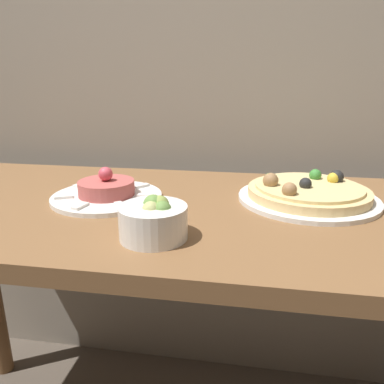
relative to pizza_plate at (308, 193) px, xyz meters
name	(u,v)px	position (x,y,z in m)	size (l,w,h in m)	color
dining_table	(167,251)	(-0.31, -0.08, -0.13)	(1.50, 0.62, 0.77)	brown
pizza_plate	(308,193)	(0.00, 0.00, 0.00)	(0.31, 0.31, 0.06)	white
tartare_plate	(107,192)	(-0.45, -0.06, 0.00)	(0.25, 0.25, 0.07)	white
small_bowl	(154,220)	(-0.29, -0.25, 0.01)	(0.12, 0.12, 0.07)	white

